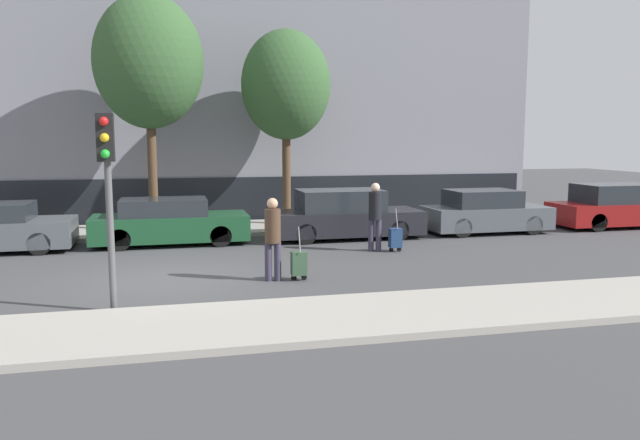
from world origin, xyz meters
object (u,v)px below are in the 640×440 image
parked_car_3 (485,213)px  pedestrian_right (375,212)px  pedestrian_left (273,234)px  trolley_left (299,264)px  traffic_light (107,172)px  bare_tree_near_crossing (149,62)px  parked_car_2 (344,216)px  parked_car_1 (169,223)px  trolley_right (395,238)px  parked_car_4 (618,207)px  bare_tree_down_street (286,86)px

parked_car_3 → pedestrian_right: size_ratio=2.12×
pedestrian_left → trolley_left: 0.85m
traffic_light → bare_tree_near_crossing: 9.44m
parked_car_2 → parked_car_1: bearing=178.4°
parked_car_3 → traffic_light: 12.95m
parked_car_1 → pedestrian_right: (5.35, -2.44, 0.43)m
parked_car_2 → parked_car_3: 4.69m
pedestrian_left → trolley_right: pedestrian_left is taller
parked_car_4 → pedestrian_right: (-9.51, -2.41, 0.37)m
pedestrian_left → bare_tree_near_crossing: size_ratio=0.25×
parked_car_1 → trolley_left: 5.97m
parked_car_3 → traffic_light: size_ratio=1.14×
parked_car_2 → trolley_right: parked_car_2 is taller
trolley_left → bare_tree_near_crossing: bare_tree_near_crossing is taller
parked_car_3 → pedestrian_left: size_ratio=2.20×
pedestrian_right → bare_tree_down_street: 6.41m
pedestrian_left → bare_tree_down_street: bare_tree_down_street is taller
parked_car_2 → parked_car_3: (4.69, 0.03, -0.04)m
pedestrian_left → traffic_light: 3.86m
pedestrian_left → traffic_light: (-3.11, -1.77, 1.45)m
trolley_left → bare_tree_down_street: bare_tree_down_street is taller
parked_car_2 → pedestrian_right: (0.20, -2.29, 0.37)m
parked_car_2 → bare_tree_near_crossing: bearing=159.2°
traffic_light → parked_car_4: bearing=23.8°
pedestrian_left → traffic_light: traffic_light is taller
pedestrian_left → bare_tree_down_street: bearing=-92.7°
trolley_left → traffic_light: bearing=-155.3°
parked_car_4 → parked_car_3: bearing=-179.0°
parked_car_4 → bare_tree_near_crossing: bare_tree_near_crossing is taller
parked_car_1 → parked_car_2: 5.15m
parked_car_4 → bare_tree_down_street: 11.98m
parked_car_1 → parked_car_4: (14.86, -0.03, 0.06)m
parked_car_2 → pedestrian_left: pedestrian_left is taller
parked_car_4 → bare_tree_down_street: bearing=166.5°
parked_car_1 → trolley_left: (2.68, -5.33, -0.26)m
parked_car_1 → trolley_right: size_ratio=3.72×
parked_car_3 → trolley_right: (-3.97, -2.52, -0.27)m
pedestrian_left → parked_car_1: bearing=-57.8°
trolley_right → bare_tree_down_street: bearing=110.6°
parked_car_4 → bare_tree_near_crossing: size_ratio=0.64×
traffic_light → bare_tree_down_street: bearing=63.1°
trolley_left → trolley_right: (3.19, 2.70, 0.01)m
parked_car_2 → trolley_left: (-2.47, -5.18, -0.32)m
parked_car_1 → pedestrian_right: bearing=-24.5°
parked_car_1 → pedestrian_right: pedestrian_right is taller
parked_car_1 → pedestrian_left: (2.14, -5.24, 0.39)m
trolley_right → traffic_light: bearing=-147.4°
parked_car_2 → parked_car_4: (9.71, 0.11, -0.00)m
traffic_light → bare_tree_near_crossing: bare_tree_near_crossing is taller
bare_tree_down_street → traffic_light: bearing=-116.9°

